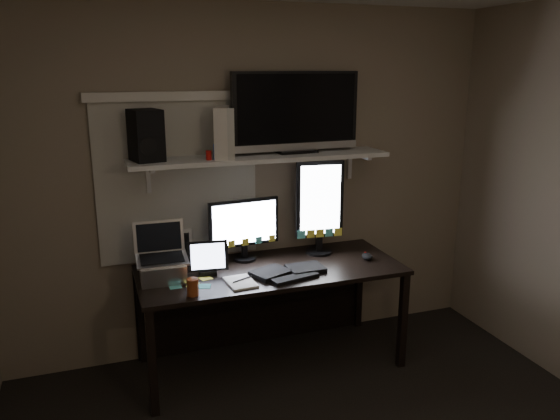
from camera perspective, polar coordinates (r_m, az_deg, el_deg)
name	(u,v)px	position (r m, az deg, el deg)	size (l,w,h in m)	color
back_wall	(254,183)	(3.96, -2.71, 2.82)	(3.60, 3.60, 0.00)	#776556
window_blinds	(178,182)	(3.82, -10.59, 2.91)	(1.10, 0.02, 1.10)	beige
desk	(265,285)	(3.94, -1.53, -7.87)	(1.80, 0.75, 0.73)	black
wall_shelf	(261,157)	(3.76, -1.98, 5.51)	(1.80, 0.35, 0.03)	beige
monitor_landscape	(244,229)	(3.86, -3.76, -2.04)	(0.52, 0.05, 0.45)	black
monitor_portrait	(320,207)	(3.97, 4.16, 0.32)	(0.35, 0.07, 0.70)	black
keyboard	(288,271)	(3.67, 0.87, -6.36)	(0.50, 0.20, 0.03)	black
mouse	(367,256)	(3.97, 9.11, -4.81)	(0.07, 0.12, 0.04)	black
notepad	(240,282)	(3.52, -4.15, -7.53)	(0.17, 0.23, 0.01)	silver
tablet	(207,258)	(3.64, -7.59, -4.97)	(0.27, 0.11, 0.23)	black
file_sorter	(175,248)	(3.85, -10.89, -3.88)	(0.20, 0.09, 0.25)	black
laptop	(162,254)	(3.57, -12.25, -4.52)	(0.32, 0.26, 0.36)	#B5B5BA
cup	(193,287)	(3.36, -9.11, -7.95)	(0.07, 0.07, 0.10)	brown
sticky_notes	(189,284)	(3.53, -9.44, -7.69)	(0.33, 0.24, 0.00)	yellow
tv	(296,113)	(3.86, 1.68, 10.14)	(0.93, 0.17, 0.56)	black
game_console	(222,132)	(3.67, -6.03, 8.08)	(0.09, 0.28, 0.33)	beige
speaker	(146,135)	(3.61, -13.84, 7.58)	(0.18, 0.22, 0.33)	black
bottles	(216,148)	(3.59, -6.69, 6.42)	(0.23, 0.05, 0.15)	#A50F0C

